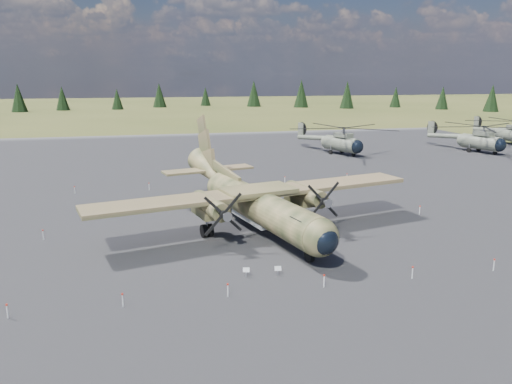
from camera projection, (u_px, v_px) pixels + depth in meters
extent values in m
plane|color=brown|center=(247.00, 226.00, 43.12)|extent=(500.00, 500.00, 0.00)
cube|color=#525156|center=(228.00, 199.00, 52.60)|extent=(120.00, 120.00, 0.04)
cylinder|color=#333D21|center=(261.00, 207.00, 40.80)|extent=(6.66, 17.61, 2.71)
sphere|color=#333D21|center=(319.00, 237.00, 33.18)|extent=(3.20, 3.20, 2.66)
sphere|color=black|center=(324.00, 240.00, 32.72)|extent=(2.35, 2.35, 1.95)
cube|color=black|center=(307.00, 221.00, 34.36)|extent=(2.24, 1.96, 0.53)
cone|color=#333D21|center=(210.00, 171.00, 50.55)|extent=(4.12, 7.10, 4.08)
cube|color=#A5A9AB|center=(255.00, 217.00, 41.90)|extent=(3.13, 6.08, 0.48)
cube|color=#364122|center=(258.00, 192.00, 40.96)|extent=(28.12, 9.67, 0.34)
cube|color=#333D21|center=(258.00, 190.00, 40.91)|extent=(6.46, 4.73, 0.34)
cylinder|color=#333D21|center=(210.00, 206.00, 38.96)|extent=(2.57, 5.24, 1.45)
cube|color=#333D21|center=(206.00, 211.00, 39.78)|extent=(2.17, 3.54, 0.78)
cone|color=gray|center=(225.00, 216.00, 36.21)|extent=(0.92, 1.02, 0.74)
cylinder|color=black|center=(207.00, 231.00, 40.16)|extent=(1.08, 1.23, 1.07)
cylinder|color=#333D21|center=(305.00, 194.00, 42.71)|extent=(2.57, 5.24, 1.45)
cube|color=#333D21|center=(300.00, 199.00, 43.53)|extent=(2.17, 3.54, 0.78)
cone|color=gray|center=(326.00, 202.00, 39.95)|extent=(0.92, 1.02, 0.74)
cylinder|color=black|center=(300.00, 217.00, 43.91)|extent=(1.08, 1.23, 1.07)
cube|color=#333D21|center=(224.00, 172.00, 47.20)|extent=(1.95, 7.19, 1.63)
cube|color=#364122|center=(208.00, 170.00, 50.97)|extent=(9.55, 4.22, 0.21)
cylinder|color=gray|center=(310.00, 246.00, 34.42)|extent=(0.16, 0.16, 0.87)
cylinder|color=black|center=(309.00, 256.00, 34.58)|extent=(0.54, 0.96, 0.91)
cylinder|color=slate|center=(341.00, 144.00, 80.97)|extent=(4.67, 7.17, 2.35)
sphere|color=black|center=(357.00, 147.00, 78.26)|extent=(2.81, 2.81, 2.16)
sphere|color=slate|center=(327.00, 142.00, 83.69)|extent=(2.81, 2.81, 2.16)
cube|color=slate|center=(343.00, 135.00, 80.32)|extent=(2.59, 3.39, 0.71)
cylinder|color=gray|center=(344.00, 131.00, 80.16)|extent=(0.44, 0.44, 0.94)
cylinder|color=slate|center=(314.00, 138.00, 86.45)|extent=(3.68, 7.76, 1.35)
cube|color=slate|center=(301.00, 129.00, 89.01)|extent=(0.68, 1.30, 2.26)
cylinder|color=black|center=(302.00, 129.00, 89.19)|extent=(0.95, 2.30, 2.45)
cylinder|color=black|center=(354.00, 155.00, 79.02)|extent=(0.48, 0.69, 0.64)
cylinder|color=black|center=(331.00, 152.00, 81.49)|extent=(0.54, 0.80, 0.75)
cylinder|color=gray|center=(331.00, 149.00, 81.38)|extent=(0.17, 0.17, 1.36)
cylinder|color=black|center=(342.00, 151.00, 82.89)|extent=(0.54, 0.80, 0.75)
cylinder|color=gray|center=(342.00, 148.00, 82.78)|extent=(0.17, 0.17, 1.36)
cylinder|color=slate|center=(481.00, 142.00, 82.93)|extent=(4.27, 7.21, 2.37)
sphere|color=black|center=(499.00, 145.00, 80.07)|extent=(2.72, 2.72, 2.18)
sphere|color=slate|center=(463.00, 140.00, 85.80)|extent=(2.72, 2.72, 2.18)
cube|color=slate|center=(484.00, 133.00, 82.26)|extent=(2.43, 3.37, 0.71)
cylinder|color=gray|center=(484.00, 129.00, 82.10)|extent=(0.43, 0.43, 0.95)
cylinder|color=slate|center=(446.00, 136.00, 88.72)|extent=(3.14, 7.95, 1.35)
cube|color=slate|center=(431.00, 128.00, 91.43)|extent=(0.59, 1.33, 2.27)
cylinder|color=black|center=(432.00, 127.00, 91.59)|extent=(0.78, 2.37, 2.46)
cylinder|color=black|center=(495.00, 153.00, 80.86)|extent=(0.44, 0.69, 0.64)
cylinder|color=black|center=(469.00, 150.00, 83.58)|extent=(0.49, 0.81, 0.76)
cylinder|color=gray|center=(469.00, 147.00, 83.47)|extent=(0.17, 0.17, 1.37)
cylinder|color=black|center=(479.00, 149.00, 84.83)|extent=(0.49, 0.81, 0.76)
cylinder|color=gray|center=(479.00, 146.00, 84.71)|extent=(0.17, 0.17, 1.37)
sphere|color=slate|center=(500.00, 133.00, 95.53)|extent=(2.23, 2.23, 2.17)
cylinder|color=slate|center=(488.00, 130.00, 98.79)|extent=(1.01, 8.08, 1.35)
cube|color=slate|center=(476.00, 122.00, 101.86)|extent=(0.24, 1.33, 2.27)
cylinder|color=black|center=(478.00, 122.00, 101.94)|extent=(0.12, 2.46, 2.46)
cylinder|color=black|center=(502.00, 142.00, 93.40)|extent=(0.30, 0.76, 0.76)
cylinder|color=gray|center=(502.00, 140.00, 93.29)|extent=(0.14, 0.14, 1.37)
cube|color=gray|center=(246.00, 273.00, 32.24)|extent=(0.09, 0.09, 0.53)
cube|color=silver|center=(246.00, 270.00, 32.14)|extent=(0.46, 0.28, 0.30)
cube|color=gray|center=(278.00, 272.00, 32.46)|extent=(0.08, 0.08, 0.53)
cube|color=silver|center=(278.00, 268.00, 32.36)|extent=(0.45, 0.23, 0.30)
cylinder|color=silver|center=(7.00, 312.00, 26.75)|extent=(0.07, 0.07, 0.80)
cylinder|color=#B32113|center=(7.00, 305.00, 26.66)|extent=(0.12, 0.12, 0.10)
cylinder|color=silver|center=(123.00, 301.00, 28.05)|extent=(0.07, 0.07, 0.80)
cylinder|color=#B32113|center=(122.00, 294.00, 27.96)|extent=(0.12, 0.12, 0.10)
cylinder|color=silver|center=(228.00, 291.00, 29.35)|extent=(0.07, 0.07, 0.80)
cylinder|color=#B32113|center=(228.00, 284.00, 29.26)|extent=(0.12, 0.12, 0.10)
cylinder|color=silver|center=(324.00, 281.00, 30.65)|extent=(0.07, 0.07, 0.80)
cylinder|color=#B32113|center=(324.00, 275.00, 30.56)|extent=(0.12, 0.12, 0.10)
cylinder|color=silver|center=(412.00, 273.00, 31.95)|extent=(0.07, 0.07, 0.80)
cylinder|color=#B32113|center=(413.00, 267.00, 31.86)|extent=(0.12, 0.12, 0.10)
cylinder|color=silver|center=(494.00, 265.00, 33.25)|extent=(0.07, 0.07, 0.80)
cylinder|color=#B32113|center=(494.00, 260.00, 33.16)|extent=(0.12, 0.12, 0.10)
cylinder|color=silver|center=(75.00, 190.00, 54.73)|extent=(0.07, 0.07, 0.80)
cylinder|color=#B32113|center=(74.00, 187.00, 54.64)|extent=(0.12, 0.12, 0.10)
cylinder|color=silver|center=(149.00, 187.00, 56.47)|extent=(0.07, 0.07, 0.80)
cylinder|color=#B32113|center=(149.00, 183.00, 56.37)|extent=(0.12, 0.12, 0.10)
cylinder|color=silver|center=(219.00, 183.00, 58.20)|extent=(0.07, 0.07, 0.80)
cylinder|color=#B32113|center=(219.00, 180.00, 58.11)|extent=(0.12, 0.12, 0.10)
cylinder|color=silver|center=(285.00, 180.00, 59.93)|extent=(0.07, 0.07, 0.80)
cylinder|color=#B32113|center=(285.00, 177.00, 59.84)|extent=(0.12, 0.12, 0.10)
cylinder|color=silver|center=(347.00, 177.00, 61.67)|extent=(0.07, 0.07, 0.80)
cylinder|color=#B32113|center=(347.00, 174.00, 61.58)|extent=(0.12, 0.12, 0.10)
cylinder|color=silver|center=(43.00, 235.00, 39.45)|extent=(0.07, 0.07, 0.80)
cylinder|color=#B32113|center=(43.00, 230.00, 39.35)|extent=(0.12, 0.12, 0.10)
cylinder|color=silver|center=(420.00, 210.00, 46.60)|extent=(0.07, 0.07, 0.80)
cylinder|color=#B32113|center=(420.00, 206.00, 46.51)|extent=(0.12, 0.12, 0.10)
cone|color=black|center=(492.00, 98.00, 173.90)|extent=(5.24, 5.24, 9.36)
cone|color=black|center=(442.00, 98.00, 185.37)|extent=(4.73, 4.73, 8.44)
cone|color=black|center=(396.00, 97.00, 197.01)|extent=(4.51, 4.51, 8.06)
cone|color=black|center=(347.00, 95.00, 190.55)|extent=(5.77, 5.77, 10.31)
cone|color=black|center=(301.00, 93.00, 196.63)|extent=(6.05, 6.05, 10.80)
cone|color=black|center=(254.00, 94.00, 201.33)|extent=(5.78, 5.78, 10.31)
cone|color=black|center=(205.00, 96.00, 206.75)|extent=(4.26, 4.26, 7.60)
cone|color=black|center=(159.00, 95.00, 196.77)|extent=(5.30, 5.30, 9.47)
cone|color=black|center=(117.00, 99.00, 184.64)|extent=(4.27, 4.27, 7.63)
cone|color=black|center=(62.00, 98.00, 180.25)|extent=(4.83, 4.83, 8.63)
cone|color=black|center=(18.00, 98.00, 172.52)|extent=(5.46, 5.46, 9.75)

